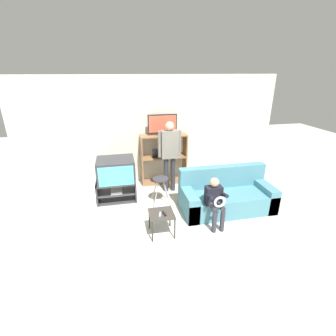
% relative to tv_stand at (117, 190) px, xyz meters
% --- Properties ---
extents(ground_plane, '(18.00, 18.00, 0.00)m').
position_rel_tv_stand_xyz_m(ground_plane, '(0.94, -2.45, -0.22)').
color(ground_plane, beige).
extents(wall_back, '(6.40, 0.06, 2.60)m').
position_rel_tv_stand_xyz_m(wall_back, '(0.94, 0.93, 1.08)').
color(wall_back, silver).
rests_on(wall_back, ground_plane).
extents(tv_stand, '(0.85, 0.54, 0.45)m').
position_rel_tv_stand_xyz_m(tv_stand, '(0.00, 0.00, 0.00)').
color(tv_stand, '#38383D').
rests_on(tv_stand, ground_plane).
extents(television_main, '(0.78, 0.67, 0.50)m').
position_rel_tv_stand_xyz_m(television_main, '(0.02, -0.01, 0.48)').
color(television_main, '#2D2D33').
rests_on(television_main, tv_stand).
extents(media_shelf, '(1.13, 0.37, 1.25)m').
position_rel_tv_stand_xyz_m(media_shelf, '(1.19, 0.68, 0.42)').
color(media_shelf, '#8E6642').
rests_on(media_shelf, ground_plane).
extents(television_flat, '(0.70, 0.20, 0.48)m').
position_rel_tv_stand_xyz_m(television_flat, '(1.17, 0.69, 1.26)').
color(television_flat, black).
rests_on(television_flat, media_shelf).
extents(folding_stool, '(0.39, 0.38, 0.58)m').
position_rel_tv_stand_xyz_m(folding_stool, '(0.93, -0.36, 0.25)').
color(folding_stool, '#99999E').
rests_on(folding_stool, ground_plane).
extents(snack_table, '(0.42, 0.42, 0.41)m').
position_rel_tv_stand_xyz_m(snack_table, '(0.75, -1.43, 0.14)').
color(snack_table, '#38332D').
rests_on(snack_table, ground_plane).
extents(remote_control_black, '(0.06, 0.15, 0.02)m').
position_rel_tv_stand_xyz_m(remote_control_black, '(0.79, -1.46, 0.20)').
color(remote_control_black, black).
rests_on(remote_control_black, snack_table).
extents(remote_control_white, '(0.07, 0.15, 0.02)m').
position_rel_tv_stand_xyz_m(remote_control_white, '(0.72, -1.47, 0.20)').
color(remote_control_white, gray).
rests_on(remote_control_white, snack_table).
extents(couch, '(1.85, 0.83, 0.84)m').
position_rel_tv_stand_xyz_m(couch, '(2.20, -0.86, 0.06)').
color(couch, teal).
rests_on(couch, ground_plane).
extents(person_standing_adult, '(0.53, 0.20, 1.66)m').
position_rel_tv_stand_xyz_m(person_standing_adult, '(1.24, 0.18, 0.79)').
color(person_standing_adult, '#2D2D33').
rests_on(person_standing_adult, ground_plane).
extents(person_seated_child, '(0.33, 0.43, 0.91)m').
position_rel_tv_stand_xyz_m(person_seated_child, '(1.74, -1.35, 0.32)').
color(person_seated_child, '#2D2D38').
rests_on(person_seated_child, ground_plane).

